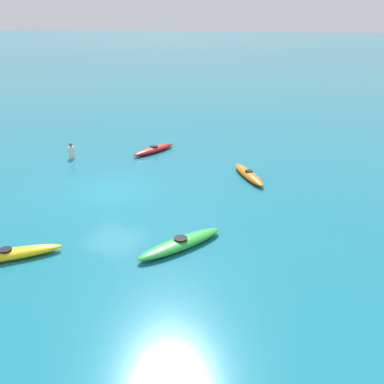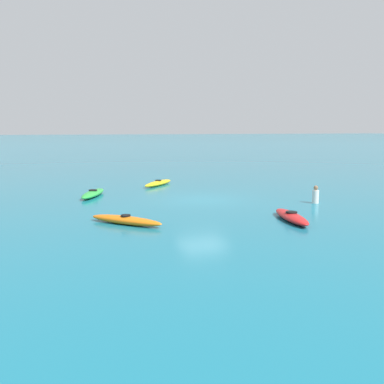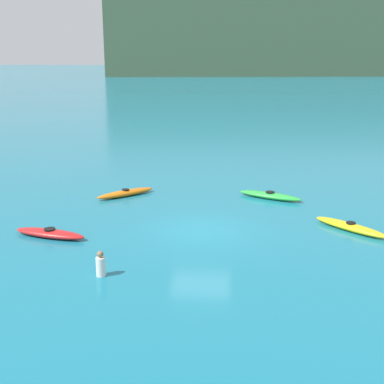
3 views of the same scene
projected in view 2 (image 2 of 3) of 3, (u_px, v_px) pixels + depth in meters
ground_plane at (203, 200)px, 22.04m from camera, size 600.00×600.00×0.00m
kayak_red at (291, 217)px, 16.95m from camera, size 3.19×1.42×0.37m
kayak_green at (93, 193)px, 23.10m from camera, size 3.32×2.07×0.37m
kayak_orange at (126, 220)px, 16.30m from camera, size 2.81×2.56×0.37m
kayak_yellow at (158, 183)px, 27.56m from camera, size 2.84×2.81×0.37m
person_near_shore at (316, 195)px, 20.92m from camera, size 0.43×0.43×0.88m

